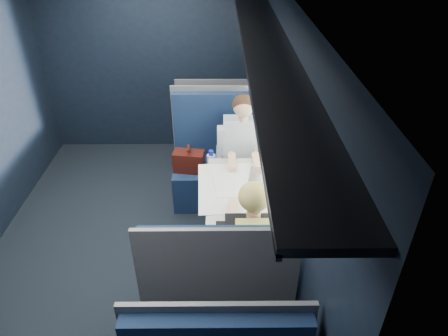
{
  "coord_description": "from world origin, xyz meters",
  "views": [
    {
      "loc": [
        0.88,
        -2.9,
        2.84
      ],
      "look_at": [
        0.9,
        0.0,
        0.95
      ],
      "focal_mm": 32.0,
      "sensor_mm": 36.0,
      "label": 1
    }
  ],
  "objects_px": {
    "seat_row_front": "(219,128)",
    "bottle_small": "(269,161)",
    "seat_bay_far": "(218,290)",
    "woman": "(251,244)",
    "cup": "(267,158)",
    "man": "(243,150)",
    "table": "(239,194)",
    "seat_bay_near": "(218,165)",
    "laptop": "(268,172)"
  },
  "relations": [
    {
      "from": "seat_row_front",
      "to": "bottle_small",
      "type": "relative_size",
      "value": 4.97
    },
    {
      "from": "seat_bay_far",
      "to": "woman",
      "type": "relative_size",
      "value": 0.95
    },
    {
      "from": "seat_bay_far",
      "to": "cup",
      "type": "xyz_separation_m",
      "value": [
        0.48,
        1.31,
        0.37
      ]
    },
    {
      "from": "seat_row_front",
      "to": "man",
      "type": "height_order",
      "value": "man"
    },
    {
      "from": "seat_row_front",
      "to": "woman",
      "type": "height_order",
      "value": "woman"
    },
    {
      "from": "seat_bay_far",
      "to": "woman",
      "type": "distance_m",
      "value": 0.43
    },
    {
      "from": "table",
      "to": "man",
      "type": "xyz_separation_m",
      "value": [
        0.07,
        0.7,
        0.06
      ]
    },
    {
      "from": "woman",
      "to": "man",
      "type": "bearing_deg",
      "value": 90.0
    },
    {
      "from": "seat_bay_far",
      "to": "man",
      "type": "relative_size",
      "value": 0.95
    },
    {
      "from": "seat_bay_far",
      "to": "woman",
      "type": "xyz_separation_m",
      "value": [
        0.25,
        0.17,
        0.31
      ]
    },
    {
      "from": "seat_bay_far",
      "to": "seat_bay_near",
      "type": "bearing_deg",
      "value": 90.41
    },
    {
      "from": "cup",
      "to": "seat_bay_near",
      "type": "bearing_deg",
      "value": 139.02
    },
    {
      "from": "laptop",
      "to": "seat_bay_far",
      "type": "bearing_deg",
      "value": -114.24
    },
    {
      "from": "woman",
      "to": "cup",
      "type": "bearing_deg",
      "value": 78.67
    },
    {
      "from": "table",
      "to": "laptop",
      "type": "relative_size",
      "value": 2.77
    },
    {
      "from": "laptop",
      "to": "cup",
      "type": "relative_size",
      "value": 4.15
    },
    {
      "from": "cup",
      "to": "seat_row_front",
      "type": "bearing_deg",
      "value": 109.49
    },
    {
      "from": "seat_row_front",
      "to": "cup",
      "type": "relative_size",
      "value": 13.35
    },
    {
      "from": "man",
      "to": "woman",
      "type": "relative_size",
      "value": 1.0
    },
    {
      "from": "seat_bay_far",
      "to": "seat_row_front",
      "type": "height_order",
      "value": "seat_bay_far"
    },
    {
      "from": "table",
      "to": "seat_bay_far",
      "type": "distance_m",
      "value": 0.93
    },
    {
      "from": "seat_bay_near",
      "to": "bottle_small",
      "type": "relative_size",
      "value": 5.4
    },
    {
      "from": "seat_bay_far",
      "to": "bottle_small",
      "type": "height_order",
      "value": "seat_bay_far"
    },
    {
      "from": "cup",
      "to": "man",
      "type": "bearing_deg",
      "value": 131.64
    },
    {
      "from": "table",
      "to": "man",
      "type": "height_order",
      "value": "man"
    },
    {
      "from": "table",
      "to": "seat_row_front",
      "type": "bearing_deg",
      "value": 95.8
    },
    {
      "from": "man",
      "to": "bottle_small",
      "type": "bearing_deg",
      "value": -60.73
    },
    {
      "from": "table",
      "to": "woman",
      "type": "bearing_deg",
      "value": -84.55
    },
    {
      "from": "bottle_small",
      "to": "cup",
      "type": "relative_size",
      "value": 2.69
    },
    {
      "from": "bottle_small",
      "to": "seat_row_front",
      "type": "bearing_deg",
      "value": 107.66
    },
    {
      "from": "seat_bay_near",
      "to": "man",
      "type": "height_order",
      "value": "man"
    },
    {
      "from": "woman",
      "to": "table",
      "type": "bearing_deg",
      "value": 95.45
    },
    {
      "from": "seat_bay_near",
      "to": "seat_bay_far",
      "type": "xyz_separation_m",
      "value": [
        0.01,
        -1.74,
        -0.01
      ]
    },
    {
      "from": "seat_bay_near",
      "to": "bottle_small",
      "type": "xyz_separation_m",
      "value": [
        0.49,
        -0.58,
        0.42
      ]
    },
    {
      "from": "table",
      "to": "woman",
      "type": "distance_m",
      "value": 0.71
    },
    {
      "from": "man",
      "to": "laptop",
      "type": "height_order",
      "value": "man"
    },
    {
      "from": "seat_bay_near",
      "to": "cup",
      "type": "xyz_separation_m",
      "value": [
        0.49,
        -0.43,
        0.36
      ]
    },
    {
      "from": "table",
      "to": "bottle_small",
      "type": "bearing_deg",
      "value": 44.09
    },
    {
      "from": "woman",
      "to": "bottle_small",
      "type": "distance_m",
      "value": 1.03
    },
    {
      "from": "seat_row_front",
      "to": "man",
      "type": "bearing_deg",
      "value": -77.17
    },
    {
      "from": "seat_bay_near",
      "to": "woman",
      "type": "distance_m",
      "value": 1.63
    },
    {
      "from": "seat_bay_near",
      "to": "man",
      "type": "xyz_separation_m",
      "value": [
        0.26,
        -0.17,
        0.3
      ]
    },
    {
      "from": "seat_bay_far",
      "to": "laptop",
      "type": "height_order",
      "value": "seat_bay_far"
    },
    {
      "from": "table",
      "to": "seat_bay_near",
      "type": "xyz_separation_m",
      "value": [
        -0.19,
        0.87,
        -0.24
      ]
    },
    {
      "from": "man",
      "to": "bottle_small",
      "type": "distance_m",
      "value": 0.49
    },
    {
      "from": "seat_bay_near",
      "to": "seat_bay_far",
      "type": "relative_size",
      "value": 1.0
    },
    {
      "from": "seat_row_front",
      "to": "cup",
      "type": "bearing_deg",
      "value": -70.51
    },
    {
      "from": "man",
      "to": "table",
      "type": "bearing_deg",
      "value": -95.52
    },
    {
      "from": "woman",
      "to": "seat_row_front",
      "type": "bearing_deg",
      "value": 95.7
    },
    {
      "from": "seat_bay_far",
      "to": "cup",
      "type": "height_order",
      "value": "seat_bay_far"
    }
  ]
}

